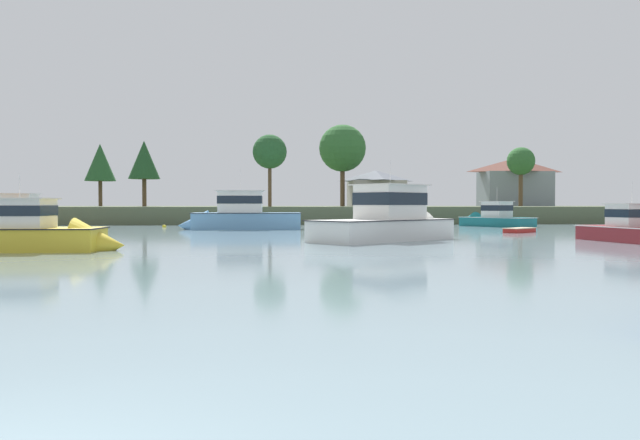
{
  "coord_description": "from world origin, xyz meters",
  "views": [
    {
      "loc": [
        2.62,
        -4.6,
        2.12
      ],
      "look_at": [
        4.91,
        22.87,
        1.44
      ],
      "focal_mm": 35.4,
      "sensor_mm": 36.0,
      "label": 1
    }
  ],
  "objects": [
    {
      "name": "far_shore_bank",
      "position": [
        0.0,
        87.74,
        0.94
      ],
      "size": [
        171.54,
        52.16,
        1.89
      ],
      "primitive_type": "cube",
      "color": "#4C563D",
      "rests_on": "ground"
    },
    {
      "name": "dinghy_red",
      "position": [
        21.68,
        41.72,
        0.13
      ],
      "size": [
        3.17,
        2.91,
        0.49
      ],
      "color": "#B2231E",
      "rests_on": "ground"
    },
    {
      "name": "cruiser_yellow",
      "position": [
        -8.12,
        25.18,
        0.51
      ],
      "size": [
        9.32,
        3.08,
        4.43
      ],
      "color": "gold",
      "rests_on": "ground"
    },
    {
      "name": "cruiser_orange",
      "position": [
        -18.5,
        52.03,
        0.65
      ],
      "size": [
        3.72,
        10.63,
        5.87
      ],
      "color": "orange",
      "rests_on": "ground"
    },
    {
      "name": "cruiser_maroon",
      "position": [
        23.21,
        28.72,
        0.46
      ],
      "size": [
        3.36,
        7.89,
        4.34
      ],
      "color": "maroon",
      "rests_on": "ground"
    },
    {
      "name": "cruiser_teal",
      "position": [
        24.2,
        55.13,
        0.52
      ],
      "size": [
        6.58,
        8.19,
        4.79
      ],
      "color": "#196B70",
      "rests_on": "ground"
    },
    {
      "name": "cruiser_white",
      "position": [
        10.29,
        32.67,
        0.78
      ],
      "size": [
        10.46,
        9.27,
        6.08
      ],
      "color": "white",
      "rests_on": "ground"
    },
    {
      "name": "cruiser_skyblue",
      "position": [
        -0.09,
        49.7,
        0.81
      ],
      "size": [
        10.56,
        3.23,
        6.33
      ],
      "color": "#669ECC",
      "rests_on": "ground"
    },
    {
      "name": "mooring_buoy_yellow",
      "position": [
        -7.01,
        55.27,
        0.07
      ],
      "size": [
        0.37,
        0.37,
        0.42
      ],
      "color": "yellow",
      "rests_on": "ground"
    },
    {
      "name": "shore_tree_center_left",
      "position": [
        40.71,
        87.67,
        8.56
      ],
      "size": [
        4.18,
        4.18,
        8.89
      ],
      "color": "brown",
      "rests_on": "far_shore_bank"
    },
    {
      "name": "shore_tree_right_mid",
      "position": [
        -21.16,
        87.62,
        8.1
      ],
      "size": [
        4.34,
        4.34,
        8.92
      ],
      "color": "brown",
      "rests_on": "far_shore_bank"
    },
    {
      "name": "shore_tree_inland_a",
      "position": [
        -12.99,
        77.1,
        7.76
      ],
      "size": [
        3.97,
        3.97,
        8.36
      ],
      "color": "brown",
      "rests_on": "far_shore_bank"
    },
    {
      "name": "shore_tree_far_right",
      "position": [
        2.89,
        69.77,
        8.29
      ],
      "size": [
        4.01,
        4.01,
        8.47
      ],
      "color": "brown",
      "rests_on": "far_shore_bank"
    },
    {
      "name": "shore_tree_center",
      "position": [
        13.03,
        82.6,
        9.92
      ],
      "size": [
        6.53,
        6.53,
        11.35
      ],
      "color": "brown",
      "rests_on": "far_shore_bank"
    },
    {
      "name": "cottage_eastern",
      "position": [
        43.2,
        96.14,
        5.96
      ],
      "size": [
        11.66,
        6.91,
        7.89
      ],
      "color": "gray",
      "rests_on": "far_shore_bank"
    },
    {
      "name": "cottage_hillside",
      "position": [
        18.1,
        84.84,
        4.54
      ],
      "size": [
        7.86,
        9.07,
        5.14
      ],
      "color": "#9E998E",
      "rests_on": "far_shore_bank"
    }
  ]
}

